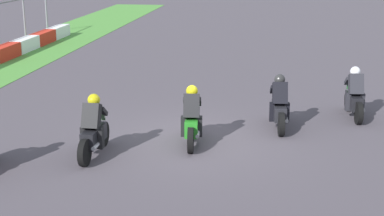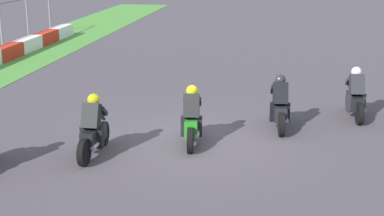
# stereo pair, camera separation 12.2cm
# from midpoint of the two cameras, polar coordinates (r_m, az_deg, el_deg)

# --- Properties ---
(ground_plane) EXTENTS (120.00, 120.00, 0.00)m
(ground_plane) POSITION_cam_midpoint_polar(r_m,az_deg,el_deg) (14.95, 0.50, -3.25)
(ground_plane) COLOR #4B454C
(rider_lane_a) EXTENTS (2.04, 0.56, 1.51)m
(rider_lane_a) POSITION_cam_midpoint_polar(r_m,az_deg,el_deg) (17.46, 16.17, 1.04)
(rider_lane_a) COLOR black
(rider_lane_a) RESTS_ON ground_plane
(rider_lane_b) EXTENTS (2.04, 0.56, 1.51)m
(rider_lane_b) POSITION_cam_midpoint_polar(r_m,az_deg,el_deg) (15.96, 8.95, 0.13)
(rider_lane_b) COLOR black
(rider_lane_b) RESTS_ON ground_plane
(rider_lane_c) EXTENTS (2.04, 0.57, 1.51)m
(rider_lane_c) POSITION_cam_midpoint_polar(r_m,az_deg,el_deg) (14.53, 0.22, -1.22)
(rider_lane_c) COLOR black
(rider_lane_c) RESTS_ON ground_plane
(rider_lane_d) EXTENTS (2.04, 0.54, 1.51)m
(rider_lane_d) POSITION_cam_midpoint_polar(r_m,az_deg,el_deg) (13.90, -9.56, -2.24)
(rider_lane_d) COLOR black
(rider_lane_d) RESTS_ON ground_plane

